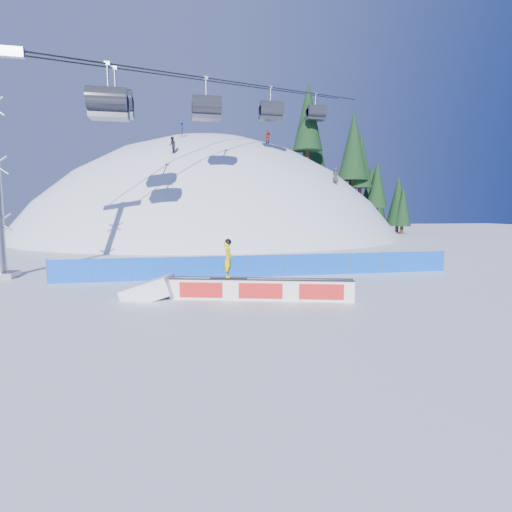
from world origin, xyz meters
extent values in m
plane|color=white|center=(0.00, 0.00, 0.00)|extent=(160.00, 160.00, 0.00)
sphere|color=silver|center=(0.00, 42.00, -18.00)|extent=(64.00, 64.00, 64.00)
cylinder|color=#332214|center=(12.76, 37.37, 11.58)|extent=(0.50, 0.50, 1.40)
cone|color=black|center=(12.76, 37.37, 15.66)|extent=(3.06, 3.06, 6.97)
cylinder|color=#332214|center=(15.95, 44.33, 10.24)|extent=(0.50, 0.50, 1.40)
cone|color=black|center=(15.95, 44.33, 14.81)|extent=(3.49, 3.49, 7.94)
cylinder|color=#332214|center=(18.18, 37.37, 8.52)|extent=(0.50, 0.50, 1.40)
cone|color=black|center=(18.18, 37.37, 13.72)|extent=(4.04, 4.04, 9.19)
cylinder|color=#332214|center=(19.12, 42.27, 8.26)|extent=(0.50, 0.50, 1.40)
cone|color=black|center=(19.12, 42.27, 12.26)|extent=(2.99, 2.99, 6.80)
cylinder|color=#332214|center=(21.47, 41.28, 6.32)|extent=(0.50, 0.50, 1.40)
cone|color=black|center=(21.47, 41.28, 10.27)|extent=(2.95, 2.95, 6.71)
cylinder|color=#332214|center=(22.62, 41.74, 5.24)|extent=(0.50, 0.50, 1.40)
cone|color=black|center=(22.62, 41.74, 9.77)|extent=(3.46, 3.46, 7.87)
cylinder|color=#332214|center=(24.05, 44.91, 3.50)|extent=(0.50, 0.50, 1.40)
cone|color=black|center=(24.05, 44.91, 7.64)|extent=(3.11, 3.11, 7.07)
cylinder|color=#332214|center=(27.09, 36.96, 0.60)|extent=(0.50, 0.50, 1.40)
cone|color=black|center=(27.09, 36.96, 4.47)|extent=(2.87, 2.87, 6.53)
cylinder|color=#332214|center=(26.91, 44.26, 0.60)|extent=(0.50, 0.50, 1.40)
cone|color=black|center=(26.91, 44.26, 6.18)|extent=(4.38, 4.38, 9.95)
cylinder|color=#332214|center=(30.21, 42.47, 0.60)|extent=(0.50, 0.50, 1.40)
cone|color=black|center=(30.21, 42.47, 6.16)|extent=(4.37, 4.37, 9.93)
cube|color=blue|center=(0.00, 4.50, 0.60)|extent=(22.00, 0.03, 1.20)
cylinder|color=#3B456B|center=(-11.00, 4.50, 0.65)|extent=(0.05, 0.05, 1.30)
cylinder|color=#3B456B|center=(-9.00, 4.50, 0.65)|extent=(0.05, 0.05, 1.30)
cylinder|color=#3B456B|center=(-7.00, 4.50, 0.65)|extent=(0.05, 0.05, 1.30)
cylinder|color=#3B456B|center=(-5.00, 4.50, 0.65)|extent=(0.05, 0.05, 1.30)
cylinder|color=#3B456B|center=(-3.00, 4.50, 0.65)|extent=(0.05, 0.05, 1.30)
cylinder|color=#3B456B|center=(-1.00, 4.50, 0.65)|extent=(0.05, 0.05, 1.30)
cylinder|color=#3B456B|center=(1.00, 4.50, 0.65)|extent=(0.05, 0.05, 1.30)
cylinder|color=#3B456B|center=(3.00, 4.50, 0.65)|extent=(0.05, 0.05, 1.30)
cylinder|color=#3B456B|center=(5.00, 4.50, 0.65)|extent=(0.05, 0.05, 1.30)
cylinder|color=#3B456B|center=(7.00, 4.50, 0.65)|extent=(0.05, 0.05, 1.30)
cylinder|color=#3B456B|center=(9.00, 4.50, 0.65)|extent=(0.05, 0.05, 1.30)
cylinder|color=#3B456B|center=(11.00, 4.50, 0.65)|extent=(0.05, 0.05, 1.30)
cube|color=gray|center=(-14.00, 7.00, 0.15)|extent=(1.40, 1.40, 0.30)
cylinder|color=#25252C|center=(-8.75, 10.55, 10.52)|extent=(2.40, 1.50, 1.50)
cylinder|color=#25252C|center=(-2.00, 17.93, 12.36)|extent=(2.40, 1.50, 1.50)
cylinder|color=#25252C|center=(5.50, 26.13, 14.40)|extent=(2.40, 1.50, 1.50)
cylinder|color=#25252C|center=(13.75, 35.15, 16.64)|extent=(2.40, 1.50, 1.50)
cube|color=white|center=(-1.37, -1.00, 0.42)|extent=(7.28, 2.45, 0.84)
cube|color=gray|center=(-1.37, -1.00, 0.85)|extent=(7.22, 2.45, 0.04)
cube|color=black|center=(-1.44, -1.24, 0.86)|extent=(7.16, 2.03, 0.06)
cube|color=black|center=(-1.30, -0.76, 0.86)|extent=(7.16, 2.03, 0.06)
cube|color=red|center=(-1.44, -1.23, 0.42)|extent=(6.80, 1.92, 0.63)
cube|color=red|center=(-1.30, -0.77, 0.42)|extent=(6.80, 1.92, 0.63)
cube|color=black|center=(-2.65, -0.64, 0.91)|extent=(1.55, 0.68, 0.03)
imported|color=#F7E206|center=(-2.65, -0.64, 1.66)|extent=(0.49, 0.62, 1.48)
sphere|color=black|center=(-2.65, -0.64, 2.35)|extent=(0.28, 0.28, 0.28)
imported|color=black|center=(-4.94, 26.39, 10.32)|extent=(0.85, 0.96, 1.65)
imported|color=#A43117|center=(6.43, 32.08, 12.56)|extent=(1.01, 0.52, 1.65)
imported|color=navy|center=(-3.92, 32.48, 13.12)|extent=(0.66, 1.10, 1.65)
imported|color=#262626|center=(13.05, 26.51, 7.60)|extent=(0.96, 0.92, 1.65)
camera|label=1|loc=(-4.66, -16.57, 3.63)|focal=28.00mm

